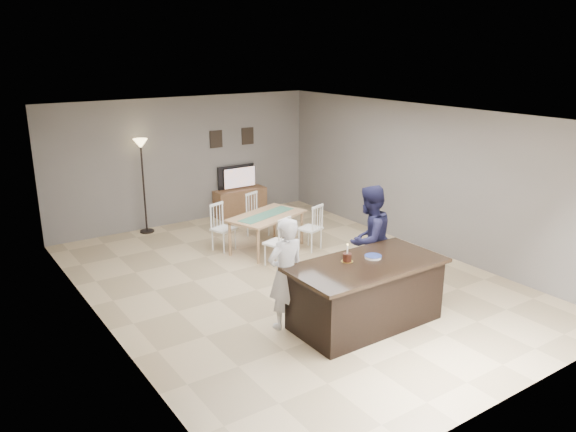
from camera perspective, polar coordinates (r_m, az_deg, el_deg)
floor at (r=9.30m, az=0.29°, el=-6.56°), size 8.00×8.00×0.00m
room_shell at (r=8.77m, az=0.31°, el=3.55°), size 8.00×8.00×8.00m
kitchen_island at (r=7.83m, az=7.88°, el=-7.77°), size 2.15×1.10×0.90m
tv_console at (r=12.83m, az=-4.87°, el=1.44°), size 1.20×0.40×0.60m
television at (r=12.75m, az=-5.09°, el=3.95°), size 0.91×0.12×0.53m
tv_screen_glow at (r=12.68m, az=-4.91°, el=3.91°), size 0.78×0.00×0.78m
picture_frames at (r=12.68m, az=-5.70°, el=7.94°), size 1.10×0.02×0.38m
doorway at (r=5.63m, az=-11.65°, el=-9.17°), size 0.00×2.10×2.65m
woman at (r=7.55m, az=-0.24°, el=-5.87°), size 0.58×0.40×1.56m
man at (r=8.70m, az=8.22°, el=-2.40°), size 0.95×0.81×1.70m
birthday_cake at (r=7.65m, az=6.03°, el=-4.19°), size 0.17×0.17×0.25m
plate_stack at (r=7.83m, az=8.64°, el=-4.11°), size 0.24×0.24×0.04m
dining_table at (r=10.50m, az=-2.17°, el=-0.49°), size 1.84×2.00×0.89m
floor_lamp at (r=11.65m, az=-14.64°, el=5.48°), size 0.29×0.29×1.94m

